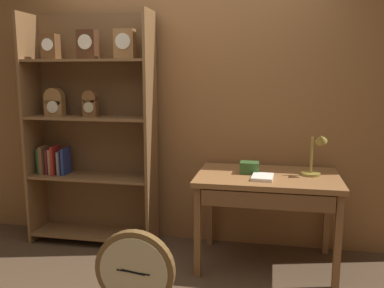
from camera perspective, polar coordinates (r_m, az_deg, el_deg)
name	(u,v)px	position (r m, az deg, el deg)	size (l,w,h in m)	color
back_wood_panel	(190,103)	(3.79, -0.32, 5.69)	(4.80, 0.05, 2.60)	brown
bookshelf	(89,127)	(3.88, -14.08, 2.23)	(1.17, 0.35, 2.10)	brown
workbench	(267,187)	(3.38, 10.37, -5.81)	(1.13, 0.73, 0.76)	brown
desk_lamp	(316,155)	(3.39, 16.73, -1.41)	(0.20, 0.20, 0.37)	olive
toolbox_small	(249,168)	(3.40, 7.94, -3.25)	(0.15, 0.12, 0.09)	#2D5123
open_repair_manual	(263,177)	(3.25, 9.72, -4.53)	(0.16, 0.22, 0.03)	silver
round_clock_large	(135,272)	(2.83, -7.88, -17.11)	(0.53, 0.11, 0.57)	brown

